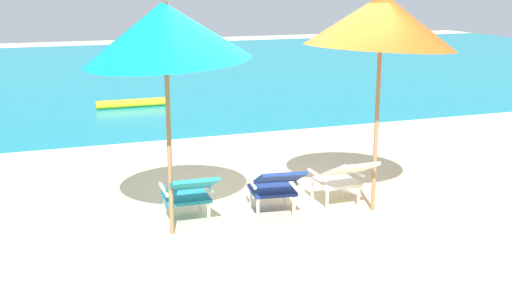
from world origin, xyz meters
TOP-DOWN VIEW (x-y plane):
  - ground_plane at (0.00, 4.00)m, footprint 40.00×40.00m
  - ocean_band at (0.00, 12.89)m, footprint 40.00×18.00m
  - swim_buoy at (-0.50, 7.11)m, footprint 1.60×0.18m
  - lounge_chair_left at (-1.01, -0.22)m, footprint 0.56×0.89m
  - lounge_chair_center at (0.02, -0.31)m, footprint 0.65×0.94m
  - lounge_chair_right at (0.92, -0.28)m, footprint 0.56×0.88m
  - beach_umbrella_left at (-1.26, -0.42)m, footprint 1.95×1.92m
  - beach_umbrella_right at (1.24, -0.49)m, footprint 2.25×2.23m

SIDE VIEW (x-z plane):
  - ground_plane at x=0.00m, z-range 0.00..0.00m
  - ocean_band at x=0.00m, z-range 0.00..0.01m
  - swim_buoy at x=-0.50m, z-range 0.01..0.19m
  - lounge_chair_left at x=-1.01m, z-range 0.06..0.75m
  - lounge_chair_center at x=0.02m, z-range 0.06..0.75m
  - lounge_chair_right at x=0.92m, z-range 0.06..0.75m
  - beach_umbrella_left at x=-1.26m, z-range 0.93..3.52m
  - beach_umbrella_right at x=1.24m, z-range 0.97..3.62m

